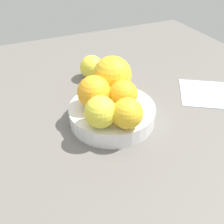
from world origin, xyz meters
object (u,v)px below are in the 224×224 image
at_px(orange_in_bowl_3, 112,75).
at_px(folded_napkin, 206,93).
at_px(orange_in_bowl_1, 123,94).
at_px(orange_in_bowl_2, 94,92).
at_px(orange_in_bowl_0, 129,113).
at_px(orange_in_bowl_4, 100,112).
at_px(fruit_bowl, 112,114).
at_px(orange_loose_0, 92,67).

height_order(orange_in_bowl_3, folded_napkin, orange_in_bowl_3).
xyz_separation_m(orange_in_bowl_1, orange_in_bowl_3, (-0.06, 0.00, 0.01)).
xyz_separation_m(orange_in_bowl_2, orange_in_bowl_3, (-0.04, 0.06, 0.01)).
height_order(orange_in_bowl_0, orange_in_bowl_4, orange_in_bowl_4).
relative_size(orange_in_bowl_0, orange_in_bowl_1, 0.99).
xyz_separation_m(fruit_bowl, orange_in_bowl_0, (0.07, 0.00, 0.05)).
xyz_separation_m(orange_in_bowl_3, folded_napkin, (0.05, 0.24, -0.08)).
distance_m(orange_in_bowl_0, folded_napkin, 0.28).
height_order(orange_in_bowl_1, orange_in_bowl_3, orange_in_bowl_3).
height_order(orange_in_bowl_3, orange_loose_0, orange_in_bowl_3).
bearing_deg(folded_napkin, orange_loose_0, -130.04).
distance_m(orange_in_bowl_4, folded_napkin, 0.32).
height_order(orange_in_bowl_0, orange_in_bowl_2, orange_in_bowl_2).
distance_m(orange_in_bowl_0, orange_in_bowl_1, 0.06).
distance_m(orange_in_bowl_3, folded_napkin, 0.26).
relative_size(orange_loose_0, folded_napkin, 0.50).
relative_size(orange_in_bowl_1, folded_napkin, 0.47).
relative_size(orange_in_bowl_3, folded_napkin, 0.67).
bearing_deg(orange_in_bowl_3, orange_in_bowl_2, -57.61).
distance_m(orange_loose_0, folded_napkin, 0.31).
xyz_separation_m(orange_in_bowl_0, orange_in_bowl_3, (-0.12, 0.02, 0.01)).
height_order(orange_in_bowl_0, folded_napkin, orange_in_bowl_0).
bearing_deg(orange_loose_0, orange_in_bowl_0, -4.94).
relative_size(fruit_bowl, orange_in_bowl_0, 3.10).
bearing_deg(orange_in_bowl_0, orange_loose_0, 175.06).
distance_m(orange_in_bowl_1, orange_in_bowl_2, 0.06).
bearing_deg(fruit_bowl, orange_loose_0, 172.06).
xyz_separation_m(orange_in_bowl_0, orange_loose_0, (-0.27, 0.02, -0.03)).
xyz_separation_m(orange_in_bowl_0, folded_napkin, (-0.07, 0.26, -0.06)).
xyz_separation_m(orange_in_bowl_1, orange_in_bowl_2, (-0.03, -0.05, 0.00)).
relative_size(orange_in_bowl_0, folded_napkin, 0.47).
height_order(orange_in_bowl_1, orange_in_bowl_4, orange_in_bowl_4).
bearing_deg(orange_in_bowl_4, orange_in_bowl_0, 64.71).
relative_size(orange_in_bowl_1, orange_in_bowl_4, 0.98).
relative_size(orange_in_bowl_2, orange_in_bowl_3, 0.81).
bearing_deg(fruit_bowl, orange_in_bowl_3, 155.25).
distance_m(fruit_bowl, orange_in_bowl_0, 0.09).
relative_size(fruit_bowl, orange_loose_0, 2.88).
xyz_separation_m(orange_in_bowl_2, orange_in_bowl_4, (0.06, -0.01, -0.00)).
bearing_deg(orange_in_bowl_1, orange_in_bowl_2, -115.33).
relative_size(orange_in_bowl_4, orange_loose_0, 0.96).
distance_m(orange_in_bowl_0, orange_in_bowl_2, 0.10).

